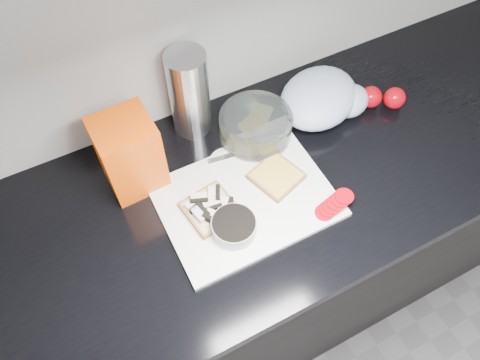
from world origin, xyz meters
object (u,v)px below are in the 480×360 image
(glass_bowl, at_px, (255,127))
(steel_canister, at_px, (189,93))
(cutting_board, at_px, (246,200))
(bread_bag, at_px, (130,154))

(glass_bowl, height_order, steel_canister, steel_canister)
(cutting_board, relative_size, glass_bowl, 2.15)
(bread_bag, bearing_deg, glass_bowl, -4.83)
(cutting_board, bearing_deg, steel_canister, 93.04)
(glass_bowl, height_order, bread_bag, bread_bag)
(steel_canister, bearing_deg, cutting_board, -86.96)
(cutting_board, height_order, steel_canister, steel_canister)
(cutting_board, height_order, glass_bowl, glass_bowl)
(glass_bowl, relative_size, bread_bag, 0.91)
(cutting_board, bearing_deg, glass_bowl, 55.15)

